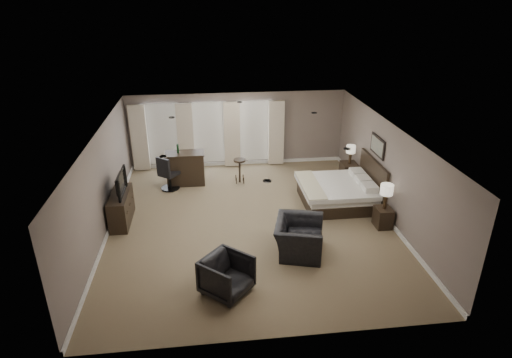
{
  "coord_description": "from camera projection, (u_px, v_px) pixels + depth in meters",
  "views": [
    {
      "loc": [
        -1.05,
        -10.08,
        5.82
      ],
      "look_at": [
        0.2,
        0.4,
        1.1
      ],
      "focal_mm": 30.0,
      "sensor_mm": 36.0,
      "label": 1
    }
  ],
  "objects": [
    {
      "name": "bar_counter",
      "position": [
        186.0,
        168.0,
        13.72
      ],
      "size": [
        1.23,
        0.64,
        1.08
      ],
      "primitive_type": "cube",
      "color": "black",
      "rests_on": "ground"
    },
    {
      "name": "desk_chair",
      "position": [
        169.0,
        173.0,
        13.34
      ],
      "size": [
        0.8,
        0.8,
        1.12
      ],
      "primitive_type": "cube",
      "rotation": [
        0.0,
        0.0,
        2.49
      ],
      "color": "black",
      "rests_on": "ground"
    },
    {
      "name": "bed",
      "position": [
        336.0,
        183.0,
        12.38
      ],
      "size": [
        2.1,
        2.0,
        1.33
      ],
      "primitive_type": "cube",
      "color": "silver",
      "rests_on": "ground"
    },
    {
      "name": "armchair_far",
      "position": [
        227.0,
        274.0,
        8.77
      ],
      "size": [
        1.21,
        1.22,
        0.91
      ],
      "primitive_type": "imported",
      "rotation": [
        0.0,
        0.0,
        0.85
      ],
      "color": "black",
      "rests_on": "ground"
    },
    {
      "name": "armchair_near",
      "position": [
        299.0,
        232.0,
        10.1
      ],
      "size": [
        1.13,
        1.43,
        1.1
      ],
      "primitive_type": "imported",
      "rotation": [
        0.0,
        0.0,
        1.3
      ],
      "color": "black",
      "rests_on": "ground"
    },
    {
      "name": "wall_art",
      "position": [
        377.0,
        146.0,
        12.06
      ],
      "size": [
        0.04,
        0.96,
        0.56
      ],
      "primitive_type": "cube",
      "color": "slate",
      "rests_on": "room"
    },
    {
      "name": "lamp_near",
      "position": [
        386.0,
        197.0,
        11.07
      ],
      "size": [
        0.33,
        0.33,
        0.69
      ],
      "primitive_type": "cube",
      "color": "beige",
      "rests_on": "nightstand_near"
    },
    {
      "name": "nightstand_far",
      "position": [
        349.0,
        173.0,
        13.93
      ],
      "size": [
        0.49,
        0.6,
        0.65
      ],
      "primitive_type": "cube",
      "color": "black",
      "rests_on": "ground"
    },
    {
      "name": "window_bay",
      "position": [
        209.0,
        135.0,
        14.75
      ],
      "size": [
        5.25,
        0.2,
        2.3
      ],
      "color": "silver",
      "rests_on": "room"
    },
    {
      "name": "dresser",
      "position": [
        121.0,
        208.0,
        11.5
      ],
      "size": [
        0.46,
        1.44,
        0.83
      ],
      "primitive_type": "cube",
      "color": "black",
      "rests_on": "ground"
    },
    {
      "name": "lamp_far",
      "position": [
        350.0,
        154.0,
        13.67
      ],
      "size": [
        0.3,
        0.3,
        0.61
      ],
      "primitive_type": "cube",
      "color": "beige",
      "rests_on": "nightstand_far"
    },
    {
      "name": "tv",
      "position": [
        119.0,
        192.0,
        11.3
      ],
      "size": [
        0.63,
        1.09,
        0.14
      ],
      "primitive_type": "imported",
      "rotation": [
        0.0,
        0.0,
        1.57
      ],
      "color": "black",
      "rests_on": "dresser"
    },
    {
      "name": "room",
      "position": [
        250.0,
        179.0,
        11.1
      ],
      "size": [
        7.6,
        8.6,
        2.64
      ],
      "color": "#74644A",
      "rests_on": "ground"
    },
    {
      "name": "bar_stool_left",
      "position": [
        187.0,
        172.0,
        13.86
      ],
      "size": [
        0.44,
        0.44,
        0.75
      ],
      "primitive_type": "cube",
      "rotation": [
        0.0,
        0.0,
        -0.3
      ],
      "color": "black",
      "rests_on": "ground"
    },
    {
      "name": "bar_stool_right",
      "position": [
        240.0,
        171.0,
        13.87
      ],
      "size": [
        0.42,
        0.42,
        0.8
      ],
      "primitive_type": "cube",
      "rotation": [
        0.0,
        0.0,
        -0.12
      ],
      "color": "black",
      "rests_on": "ground"
    },
    {
      "name": "nightstand_near",
      "position": [
        383.0,
        217.0,
        11.32
      ],
      "size": [
        0.4,
        0.49,
        0.54
      ],
      "primitive_type": "cube",
      "color": "black",
      "rests_on": "ground"
    }
  ]
}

